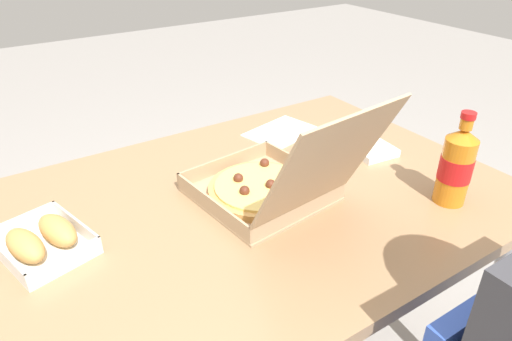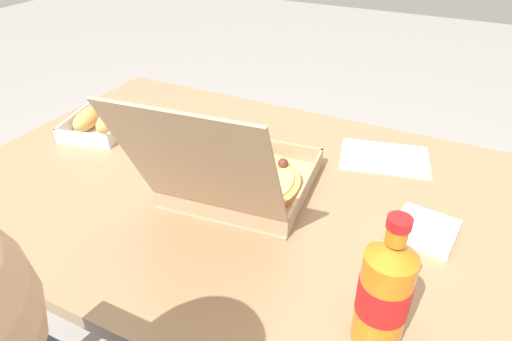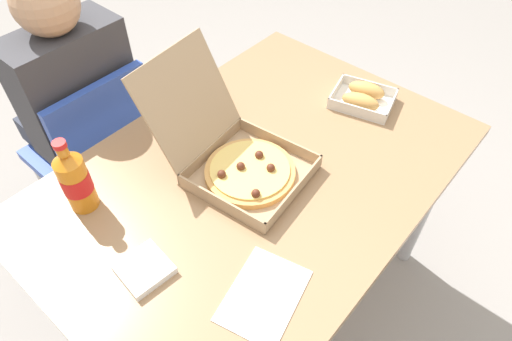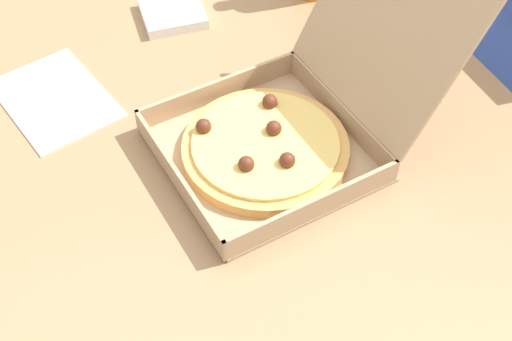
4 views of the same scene
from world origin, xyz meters
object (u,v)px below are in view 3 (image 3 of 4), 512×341
Objects in this scene: chair at (99,150)px; napkin_pile at (144,269)px; bread_side_box at (363,97)px; pizza_box_open at (240,160)px; diner_person at (74,100)px; paper_menu at (264,295)px; cola_bottle at (75,180)px.

chair is 0.78m from napkin_pile.
pizza_box_open is at bearing 168.58° from bread_side_box.
napkin_pile is (-0.28, -0.74, 0.06)m from diner_person.
bread_side_box is 1.06× the size of paper_menu.
chair is 3.95× the size of paper_menu.
diner_person is 0.71m from pizza_box_open.
diner_person is at bearing 126.37° from bread_side_box.
pizza_box_open is 0.39m from paper_menu.
napkin_pile is at bearing 176.53° from bread_side_box.
chair is at bearing 128.48° from bread_side_box.
pizza_box_open is at bearing -81.83° from diner_person.
cola_bottle is (-0.84, 0.33, 0.07)m from bread_side_box.
pizza_box_open is at bearing 6.74° from napkin_pile.
pizza_box_open reaches higher than chair.
diner_person is at bearing 61.23° from cola_bottle.
pizza_box_open reaches higher than bread_side_box.
pizza_box_open is at bearing -81.08° from chair.
chair is at bearing 67.50° from napkin_pile.
chair is 1.87× the size of pizza_box_open.
diner_person reaches higher than paper_menu.
cola_bottle is (-0.35, 0.23, 0.05)m from pizza_box_open.
bread_side_box is at bearing 1.67° from paper_menu.
diner_person is 0.55m from cola_bottle.
paper_menu is 0.28m from napkin_pile.
bread_side_box is (0.58, -0.79, 0.07)m from diner_person.
cola_bottle reaches higher than chair.
diner_person reaches higher than napkin_pile.
pizza_box_open is 0.42m from cola_bottle.
bread_side_box is (0.48, -0.10, -0.02)m from pizza_box_open.
paper_menu is at bearing -61.75° from napkin_pile.
bread_side_box is 0.76m from paper_menu.
cola_bottle reaches higher than napkin_pile.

